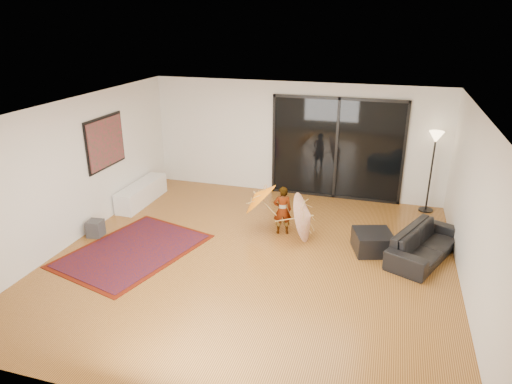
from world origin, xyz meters
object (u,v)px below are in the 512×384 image
at_px(sofa, 425,244).
at_px(child, 282,210).
at_px(media_console, 142,193).
at_px(ottoman, 373,242).

relative_size(sofa, child, 1.84).
xyz_separation_m(media_console, sofa, (6.20, -0.86, 0.04)).
relative_size(sofa, ottoman, 2.74).
distance_m(media_console, ottoman, 5.38).
height_order(ottoman, child, child).
xyz_separation_m(sofa, child, (-2.69, 0.23, 0.23)).
height_order(sofa, child, child).
bearing_deg(sofa, child, 109.31).
distance_m(sofa, ottoman, 0.90).
relative_size(ottoman, child, 0.67).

